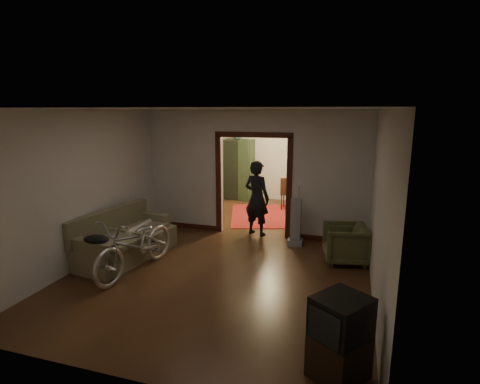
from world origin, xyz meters
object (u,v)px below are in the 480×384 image
at_px(armchair, 345,244).
at_px(person, 257,198).
at_px(bicycle, 136,244).
at_px(desk, 316,194).
at_px(sofa, 126,234).
at_px(locker, 238,169).

bearing_deg(armchair, person, -129.26).
bearing_deg(person, bicycle, 78.94).
bearing_deg(desk, armchair, -81.43).
relative_size(bicycle, desk, 2.01).
relative_size(sofa, locker, 1.06).
height_order(bicycle, locker, locker).
distance_m(sofa, armchair, 4.14).
height_order(bicycle, desk, bicycle).
distance_m(sofa, locker, 5.35).
bearing_deg(locker, person, -57.70).
distance_m(bicycle, person, 3.01).
xyz_separation_m(armchair, person, (-1.97, 1.05, 0.49)).
xyz_separation_m(sofa, person, (2.04, 2.07, 0.39)).
bearing_deg(desk, locker, 170.30).
distance_m(locker, desk, 2.55).
relative_size(sofa, desk, 2.08).
height_order(bicycle, person, person).
bearing_deg(locker, bicycle, -82.17).
height_order(sofa, locker, locker).
relative_size(sofa, bicycle, 1.03).
height_order(sofa, bicycle, bicycle).
relative_size(sofa, armchair, 2.58).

